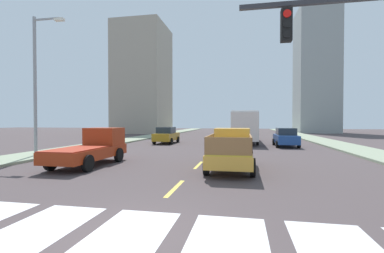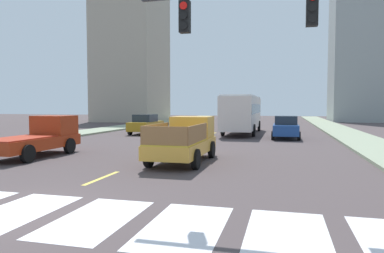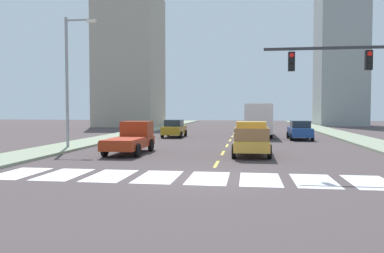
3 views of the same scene
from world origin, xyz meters
name	(u,v)px [view 1 (image 1 of 3)]	position (x,y,z in m)	size (l,w,h in m)	color
ground_plane	(126,237)	(0.00, 0.00, 0.00)	(160.00, 160.00, 0.00)	#473D3D
sidewalk_right	(359,150)	(11.29, 18.00, 0.07)	(3.22, 110.00, 0.15)	gray
sidewalk_left	(97,145)	(-11.29, 18.00, 0.07)	(3.22, 110.00, 0.15)	gray
crosswalk_stripe_3	(38,229)	(-2.04, 0.00, 0.00)	(1.58, 3.04, 0.01)	silver
crosswalk_stripe_4	(126,237)	(0.00, 0.00, 0.00)	(1.58, 3.04, 0.01)	silver
crosswalk_stripe_5	(227,246)	(2.04, 0.00, 0.00)	(1.58, 3.04, 0.01)	silver
lane_dash_0	(175,188)	(0.00, 4.00, 0.00)	(0.16, 2.40, 0.01)	#E2C549
lane_dash_1	(199,165)	(0.00, 9.00, 0.00)	(0.16, 2.40, 0.01)	#E2C549
lane_dash_2	(210,154)	(0.00, 14.00, 0.00)	(0.16, 2.40, 0.01)	#E2C549
lane_dash_3	(217,147)	(0.00, 19.00, 0.00)	(0.16, 2.40, 0.01)	#E2C549
lane_dash_4	(221,143)	(0.00, 24.00, 0.00)	(0.16, 2.40, 0.01)	#E2C549
lane_dash_5	(224,140)	(0.00, 29.00, 0.00)	(0.16, 2.40, 0.01)	#E2C549
lane_dash_6	(227,137)	(0.00, 34.00, 0.00)	(0.16, 2.40, 0.01)	#E2C549
lane_dash_7	(228,135)	(0.00, 39.00, 0.00)	(0.16, 2.40, 0.01)	#E2C549
pickup_stakebed	(231,149)	(1.76, 8.41, 0.94)	(2.18, 5.20, 1.96)	gold
pickup_dark	(93,147)	(-5.68, 8.17, 0.92)	(2.18, 5.20, 1.96)	#9C2D11
city_bus	(244,125)	(2.49, 24.67, 1.95)	(2.72, 10.80, 3.32)	silver
sedan_near_right	(166,135)	(-5.63, 22.10, 0.86)	(2.02, 4.40, 1.72)	#A07517
sedan_near_left	(286,137)	(6.20, 20.64, 0.86)	(2.02, 4.40, 1.72)	navy
streetlight_left	(37,80)	(-10.61, 9.87, 4.97)	(2.20, 0.28, 9.00)	gray
tower_tall_centre	(143,80)	(-17.43, 45.69, 10.66)	(9.40, 10.61, 21.32)	#A79B88
block_mid_left	(316,72)	(16.87, 53.05, 12.43)	(7.47, 8.64, 24.87)	#949A98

